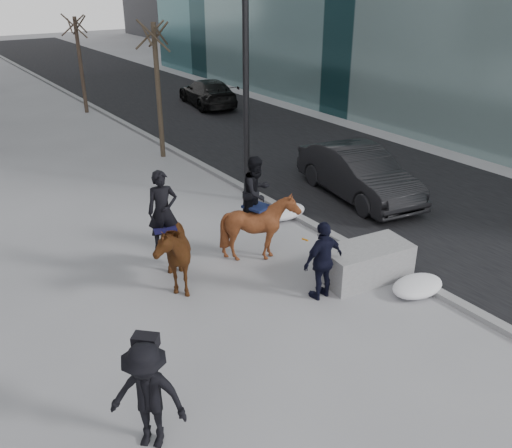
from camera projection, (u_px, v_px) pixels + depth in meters
ground at (289, 310)px, 11.18m from camera, size 120.00×120.00×0.00m
road at (274, 142)px, 22.24m from camera, size 8.00×90.00×0.01m
curb at (188, 158)px, 20.15m from camera, size 0.25×90.00×0.12m
planter at (366, 262)px, 12.18m from camera, size 2.12×1.26×0.80m
car_near at (358, 173)px, 16.49m from camera, size 2.36×4.92×1.55m
car_far at (207, 93)px, 27.99m from camera, size 2.66×4.95×1.36m
tree_near at (158, 85)px, 19.39m from camera, size 1.20×1.20×5.32m
tree_far at (80, 61)px, 25.90m from camera, size 1.20×1.20×4.97m
mounted_left at (168, 244)px, 11.74m from camera, size 1.44×2.19×2.61m
mounted_right at (259, 219)px, 12.82m from camera, size 1.70×1.82×2.54m
feeder at (323, 260)px, 11.28m from camera, size 1.05×0.88×1.75m
camera_crew at (148, 396)px, 7.66m from camera, size 1.27×1.26×1.75m
lamppost at (249, 28)px, 14.36m from camera, size 0.25×1.86×9.09m
snow_piles at (332, 239)px, 13.77m from camera, size 1.43×5.69×0.36m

